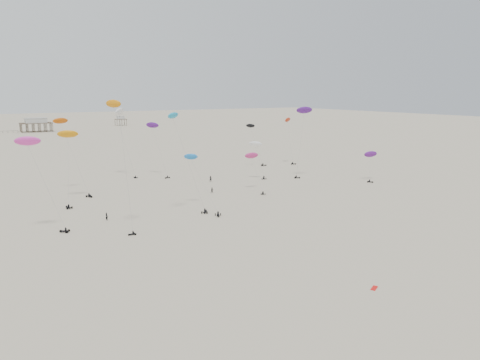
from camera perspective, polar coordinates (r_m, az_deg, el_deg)
ground_plane at (r=218.56m, az=-15.42°, el=2.92°), size 900.00×900.00×0.00m
pavilion_main at (r=362.71m, az=-23.59°, el=6.08°), size 21.00×13.00×9.80m
pavilion_small at (r=407.08m, az=-14.34°, el=6.96°), size 9.00×7.00×8.00m
rig_0 at (r=141.11m, az=-20.17°, el=4.39°), size 6.86×16.45×23.65m
rig_1 at (r=110.00m, az=-6.65°, el=3.33°), size 9.01×7.63×23.97m
rig_2 at (r=114.26m, az=-4.63°, el=-0.06°), size 3.54×17.16×18.04m
rig_3 at (r=156.79m, az=15.62°, el=2.53°), size 6.91×6.11×9.76m
rig_4 at (r=153.21m, az=2.17°, el=3.33°), size 5.36×5.84×12.66m
rig_5 at (r=156.56m, az=7.74°, el=7.50°), size 7.59×4.11×23.80m
rig_6 at (r=178.86m, az=2.00°, el=4.51°), size 8.06×4.21×16.52m
rig_7 at (r=162.95m, az=-15.03°, el=8.47°), size 7.16×11.89×26.10m
rig_8 at (r=98.41m, az=-14.24°, el=5.53°), size 3.84×9.14×25.49m
rig_9 at (r=162.27m, az=-10.39°, el=5.75°), size 4.57×12.74×18.98m
rig_10 at (r=186.39m, az=5.98°, el=6.22°), size 4.93×7.12×18.49m
rig_11 at (r=130.61m, az=-20.26°, el=3.85°), size 7.33×15.26×20.06m
rig_12 at (r=135.93m, az=1.70°, el=2.07°), size 4.76×10.61×12.14m
rig_13 at (r=103.19m, az=-23.79°, el=2.54°), size 8.99×7.84×19.94m
spectator_0 at (r=109.56m, az=-15.92°, el=-4.74°), size 0.82×0.90×2.04m
spectator_1 at (r=133.26m, az=-3.40°, el=-1.59°), size 1.00×0.70×1.88m
spectator_3 at (r=149.68m, az=-3.60°, el=-0.21°), size 0.99×0.89×2.26m
grounded_kite_b at (r=73.37m, az=16.04°, el=-12.57°), size 1.91×1.48×0.07m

